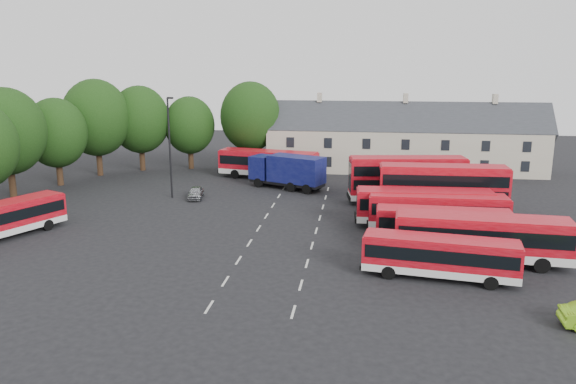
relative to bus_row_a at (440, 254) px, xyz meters
name	(u,v)px	position (x,y,z in m)	size (l,w,h in m)	color
ground	(254,235)	(-13.97, 7.67, -1.70)	(140.00, 140.00, 0.00)	black
lane_markings	(287,229)	(-11.47, 9.67, -1.70)	(5.15, 33.80, 0.01)	beige
treeline	(112,125)	(-34.71, 27.04, 4.98)	(29.92, 32.59, 12.01)	black
terrace_houses	(404,142)	(0.03, 37.67, 2.16)	(35.70, 7.13, 10.06)	beige
bus_row_a	(440,254)	(0.00, 0.00, 0.00)	(10.26, 3.74, 2.84)	silver
bus_row_b	(482,235)	(3.32, 3.51, 0.35)	(12.29, 3.71, 3.43)	silver
bus_row_c	(443,224)	(1.13, 7.13, 0.05)	(10.38, 2.67, 2.92)	silver
bus_row_d	(437,210)	(1.11, 10.69, 0.24)	(11.46, 2.73, 3.23)	silver
bus_row_e	(424,205)	(0.18, 12.09, 0.27)	(11.75, 3.18, 3.29)	silver
bus_dd_south	(443,187)	(2.21, 16.06, 1.01)	(11.64, 2.84, 4.76)	silver
bus_dd_north	(407,177)	(-0.71, 20.33, 1.00)	(11.83, 4.22, 4.75)	silver
bus_west	(2,218)	(-34.04, 4.18, 0.06)	(6.47, 10.44, 2.94)	silver
bus_north	(268,162)	(-16.60, 30.51, 0.36)	(12.47, 5.08, 3.44)	silver
box_truck	(288,170)	(-13.52, 25.35, 0.43)	(9.05, 5.96, 3.80)	black
silver_car	(196,193)	(-22.48, 19.47, -1.08)	(1.47, 3.66, 1.25)	#95989C
lamppost	(170,145)	(-25.05, 19.43, 3.92)	(0.73, 0.39, 10.53)	black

